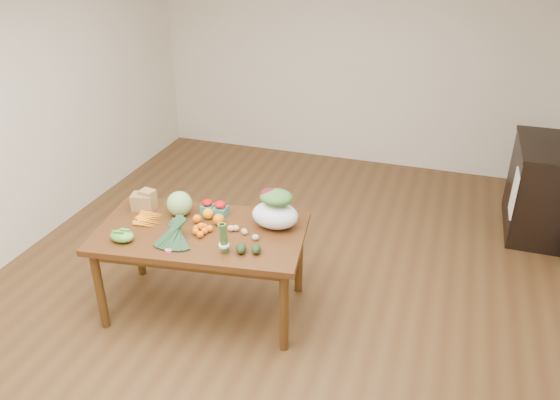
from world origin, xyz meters
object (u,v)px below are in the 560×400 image
(dining_table, at_px, (204,270))
(asparagus_bundle, at_px, (224,238))
(salad_bag, at_px, (275,211))
(mandarin_cluster, at_px, (201,228))
(cabbage, at_px, (180,204))
(kale_bunch, at_px, (172,235))
(paper_bag, at_px, (143,200))
(cabinet, at_px, (538,188))

(dining_table, relative_size, asparagus_bundle, 6.43)
(asparagus_bundle, relative_size, salad_bag, 0.68)
(mandarin_cluster, xyz_separation_m, asparagus_bundle, (0.28, -0.20, 0.08))
(cabbage, relative_size, kale_bunch, 0.51)
(kale_bunch, bearing_deg, dining_table, 60.22)
(dining_table, bearing_deg, paper_bag, 156.60)
(paper_bag, relative_size, asparagus_bundle, 0.94)
(kale_bunch, xyz_separation_m, asparagus_bundle, (0.40, 0.02, 0.05))
(mandarin_cluster, relative_size, kale_bunch, 0.45)
(paper_bag, distance_m, mandarin_cluster, 0.65)
(cabinet, bearing_deg, dining_table, -139.81)
(cabinet, distance_m, paper_bag, 3.88)
(dining_table, distance_m, mandarin_cluster, 0.42)
(cabbage, xyz_separation_m, asparagus_bundle, (0.56, -0.40, 0.02))
(paper_bag, height_order, salad_bag, salad_bag)
(paper_bag, relative_size, cabbage, 1.14)
(paper_bag, xyz_separation_m, asparagus_bundle, (0.90, -0.40, 0.04))
(kale_bunch, relative_size, salad_bag, 1.09)
(dining_table, bearing_deg, cabinet, 32.26)
(dining_table, distance_m, kale_bunch, 0.53)
(dining_table, bearing_deg, salad_bag, 15.89)
(cabbage, bearing_deg, asparagus_bundle, -35.67)
(dining_table, height_order, cabinet, cabinet)
(cabbage, height_order, salad_bag, salad_bag)
(paper_bag, bearing_deg, salad_bag, 3.49)
(cabinet, relative_size, mandarin_cluster, 5.67)
(dining_table, height_order, kale_bunch, kale_bunch)
(cabbage, height_order, mandarin_cluster, cabbage)
(paper_bag, distance_m, asparagus_bundle, 0.99)
(mandarin_cluster, height_order, salad_bag, salad_bag)
(cabinet, distance_m, salad_bag, 2.96)
(cabinet, bearing_deg, salad_bag, -136.60)
(kale_bunch, bearing_deg, cabinet, 34.22)
(salad_bag, bearing_deg, asparagus_bundle, -116.11)
(paper_bag, distance_m, salad_bag, 1.13)
(cabinet, bearing_deg, asparagus_bundle, -133.55)
(dining_table, xyz_separation_m, cabbage, (-0.26, 0.17, 0.48))
(asparagus_bundle, height_order, salad_bag, salad_bag)
(cabbage, height_order, kale_bunch, cabbage)
(cabbage, xyz_separation_m, salad_bag, (0.79, 0.06, 0.04))
(cabbage, xyz_separation_m, kale_bunch, (0.16, -0.42, -0.02))
(dining_table, bearing_deg, cabbage, 138.89)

